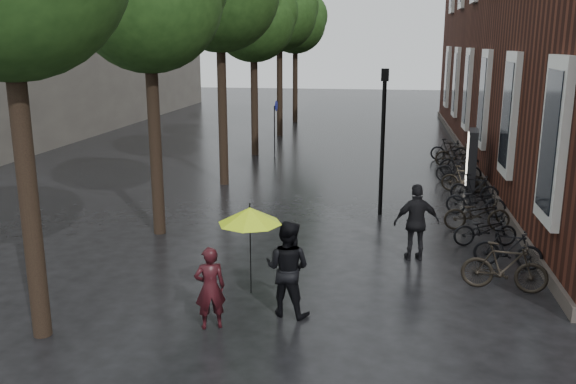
% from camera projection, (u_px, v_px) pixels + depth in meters
% --- Properties ---
extents(bg_building, '(16.00, 30.00, 14.00)m').
position_uv_depth(bg_building, '(2.00, 10.00, 37.82)').
color(bg_building, '#47423D').
rests_on(bg_building, ground).
extents(street_trees, '(4.33, 34.03, 8.91)m').
position_uv_depth(street_trees, '(238.00, 8.00, 23.58)').
color(street_trees, black).
rests_on(street_trees, ground).
extents(person_burgundy, '(0.66, 0.57, 1.54)m').
position_uv_depth(person_burgundy, '(210.00, 288.00, 10.92)').
color(person_burgundy, black).
rests_on(person_burgundy, ground).
extents(person_black, '(1.04, 0.89, 1.85)m').
position_uv_depth(person_black, '(287.00, 268.00, 11.43)').
color(person_black, black).
rests_on(person_black, ground).
extents(lime_umbrella, '(1.16, 1.16, 1.71)m').
position_uv_depth(lime_umbrella, '(250.00, 215.00, 10.82)').
color(lime_umbrella, black).
rests_on(lime_umbrella, ground).
extents(pedestrian_walking, '(1.15, 0.67, 1.85)m').
position_uv_depth(pedestrian_walking, '(417.00, 222.00, 14.34)').
color(pedestrian_walking, black).
rests_on(pedestrian_walking, ground).
extents(parked_bicycles, '(2.14, 15.23, 1.04)m').
position_uv_depth(parked_bicycles, '(470.00, 189.00, 19.46)').
color(parked_bicycles, black).
rests_on(parked_bicycles, ground).
extents(ad_lightbox, '(0.32, 1.40, 2.10)m').
position_uv_depth(ad_lightbox, '(471.00, 160.00, 21.22)').
color(ad_lightbox, black).
rests_on(ad_lightbox, ground).
extents(lamp_post, '(0.22, 0.22, 4.32)m').
position_uv_depth(lamp_post, '(383.00, 128.00, 17.74)').
color(lamp_post, black).
rests_on(lamp_post, ground).
extents(cycle_sign, '(0.13, 0.46, 2.52)m').
position_uv_depth(cycle_sign, '(275.00, 120.00, 27.24)').
color(cycle_sign, '#262628').
rests_on(cycle_sign, ground).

